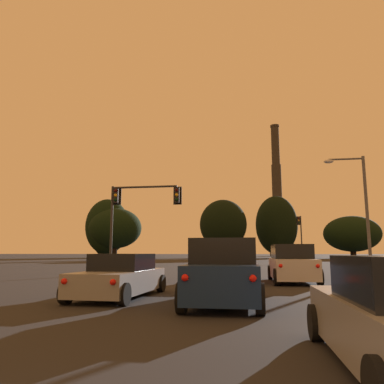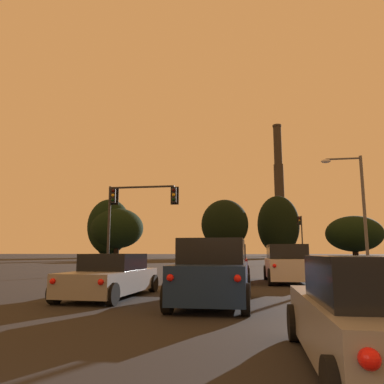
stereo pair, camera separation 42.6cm
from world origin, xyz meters
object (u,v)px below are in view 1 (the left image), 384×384
object	(u,v)px
suv_center_lane_second	(225,272)
suv_right_lane_front	(292,264)
street_lamp	(360,201)
smokestack	(277,203)
traffic_light_overhead_left	(134,206)
traffic_light_far_right	(300,232)
sedan_left_lane_second	(121,277)
suv_center_lane_front	(233,264)

from	to	relation	value
suv_center_lane_second	suv_right_lane_front	bearing A→B (deg)	70.88
suv_right_lane_front	street_lamp	distance (m)	8.86
street_lamp	smokestack	size ratio (longest dim) A/B	0.15
traffic_light_overhead_left	suv_right_lane_front	bearing A→B (deg)	-28.89
suv_center_lane_second	traffic_light_far_right	distance (m)	45.78
sedan_left_lane_second	suv_center_lane_second	bearing A→B (deg)	-14.57
suv_right_lane_front	street_lamp	xyz separation A→B (m)	(5.11, 6.12, 3.88)
traffic_light_far_right	suv_center_lane_front	bearing A→B (deg)	-102.50
traffic_light_far_right	street_lamp	bearing A→B (deg)	-90.16
street_lamp	smokestack	bearing A→B (deg)	88.35
traffic_light_overhead_left	street_lamp	xyz separation A→B (m)	(15.03, 0.64, 0.13)
suv_right_lane_front	smokestack	bearing A→B (deg)	84.86
suv_right_lane_front	traffic_light_far_right	xyz separation A→B (m)	(5.19, 36.74, 3.47)
sedan_left_lane_second	suv_center_lane_front	bearing A→B (deg)	67.34
traffic_light_far_right	suv_center_lane_second	bearing A→B (deg)	-100.04
suv_center_lane_second	traffic_light_overhead_left	world-z (taller)	traffic_light_overhead_left
suv_right_lane_front	suv_center_lane_front	size ratio (longest dim) A/B	1.00
suv_center_lane_front	street_lamp	world-z (taller)	street_lamp
suv_center_lane_front	smokestack	size ratio (longest dim) A/B	0.10
suv_center_lane_second	sedan_left_lane_second	size ratio (longest dim) A/B	1.03
smokestack	traffic_light_overhead_left	bearing A→B (deg)	-98.80
traffic_light_far_right	traffic_light_overhead_left	distance (m)	34.72
sedan_left_lane_second	traffic_light_far_right	size ratio (longest dim) A/B	0.71
suv_center_lane_second	smokestack	world-z (taller)	smokestack
suv_center_lane_front	street_lamp	distance (m)	10.66
suv_right_lane_front	traffic_light_overhead_left	bearing A→B (deg)	149.89
sedan_left_lane_second	traffic_light_overhead_left	world-z (taller)	traffic_light_overhead_left
suv_right_lane_front	traffic_light_overhead_left	distance (m)	11.94
suv_center_lane_front	street_lamp	xyz separation A→B (m)	(8.01, 5.88, 3.88)
suv_center_lane_second	traffic_light_far_right	world-z (taller)	traffic_light_far_right
suv_center_lane_second	sedan_left_lane_second	bearing A→B (deg)	162.68
smokestack	suv_center_lane_front	bearing A→B (deg)	-95.25
suv_right_lane_front	smokestack	size ratio (longest dim) A/B	0.10
sedan_left_lane_second	smokestack	xyz separation A→B (m)	(14.86, 131.89, 19.24)
suv_center_lane_second	suv_center_lane_front	distance (m)	8.45
suv_right_lane_front	smokestack	world-z (taller)	smokestack
sedan_left_lane_second	traffic_light_far_right	distance (m)	45.51
suv_center_lane_second	street_lamp	xyz separation A→B (m)	(7.88, 14.32, 3.88)
suv_center_lane_front	traffic_light_far_right	size ratio (longest dim) A/B	0.74
sedan_left_lane_second	smokestack	bearing A→B (deg)	85.86
suv_center_lane_second	smokestack	xyz separation A→B (m)	(11.30, 132.97, 19.01)
suv_center_lane_front	smokestack	xyz separation A→B (m)	(11.43, 124.52, 19.01)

